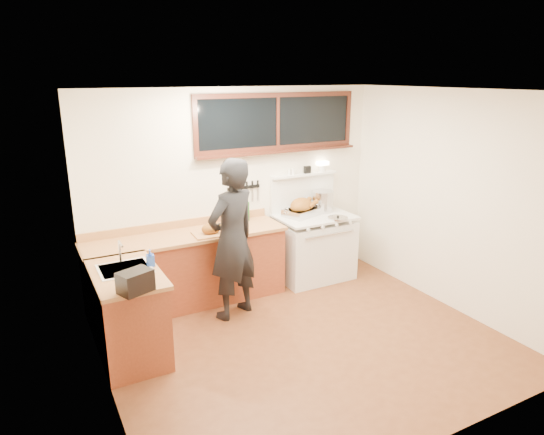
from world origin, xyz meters
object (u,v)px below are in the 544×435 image
vintage_stove (314,245)px  roast_turkey (302,208)px  cutting_board (211,230)px  man (232,240)px

vintage_stove → roast_turkey: vintage_stove is taller
cutting_board → roast_turkey: bearing=7.5°
cutting_board → roast_turkey: size_ratio=0.84×
vintage_stove → man: bearing=-160.7°
vintage_stove → roast_turkey: 0.56m
roast_turkey → vintage_stove: bearing=-22.4°
man → roast_turkey: 1.39m
vintage_stove → man: size_ratio=0.84×
man → cutting_board: man is taller
man → cutting_board: bearing=104.6°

